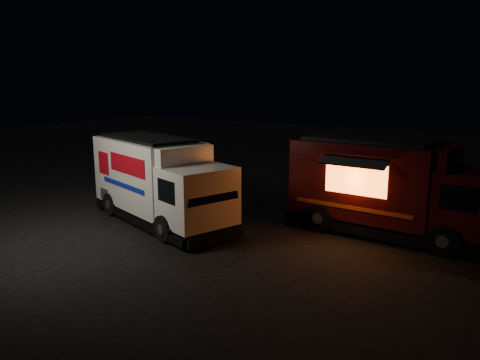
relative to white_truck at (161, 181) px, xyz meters
The scene contains 3 objects.
ground 2.38m from the white_truck, 18.49° to the right, with size 80.00×80.00×0.00m, color black.
white_truck is the anchor object (origin of this frame).
red_truck 8.00m from the white_truck, 22.72° to the left, with size 6.86×2.52×3.19m, color #3C0A0B, non-canonical shape.
Camera 1 is at (9.43, -11.76, 5.02)m, focal length 35.00 mm.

